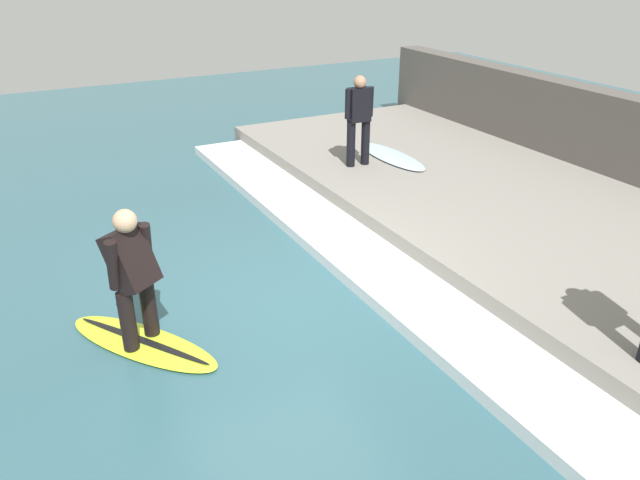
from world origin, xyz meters
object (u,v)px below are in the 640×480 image
object	(u,v)px
surfer_riding	(132,271)
surfer_waiting_far	(359,116)
surfboard_riding	(143,343)
surfboard_waiting_far	(392,156)

from	to	relation	value
surfer_riding	surfer_waiting_far	bearing A→B (deg)	34.68
surfboard_riding	surfer_waiting_far	world-z (taller)	surfer_waiting_far
surfboard_riding	surfer_riding	bearing A→B (deg)	-90.00
surfboard_riding	surfer_waiting_far	bearing A→B (deg)	34.68
surfer_waiting_far	surfboard_waiting_far	world-z (taller)	surfer_waiting_far
surfer_riding	surfer_waiting_far	world-z (taller)	surfer_waiting_far
surfboard_riding	surfboard_waiting_far	bearing A→B (deg)	31.10
surfboard_riding	surfer_riding	world-z (taller)	surfer_riding
surfboard_riding	surfer_waiting_far	size ratio (longest dim) A/B	1.25
surfer_riding	surfboard_waiting_far	xyz separation A→B (m)	(5.33, 3.22, -0.51)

